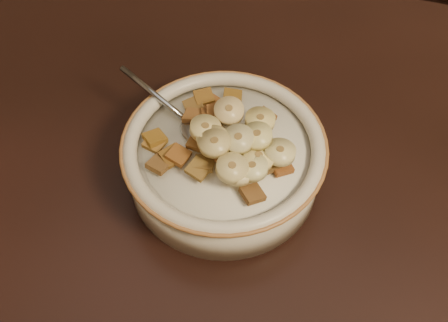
% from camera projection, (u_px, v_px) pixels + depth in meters
% --- Properties ---
extents(table, '(1.44, 0.96, 0.04)m').
position_uv_depth(table, '(389.00, 293.00, 0.56)').
color(table, black).
rests_on(table, floor).
extents(chair, '(0.49, 0.49, 0.89)m').
position_uv_depth(chair, '(379.00, 14.00, 1.26)').
color(chair, black).
rests_on(chair, floor).
extents(cereal_bowl, '(0.20, 0.20, 0.05)m').
position_uv_depth(cereal_bowl, '(224.00, 164.00, 0.60)').
color(cereal_bowl, beige).
rests_on(cereal_bowl, table).
extents(milk, '(0.17, 0.17, 0.00)m').
position_uv_depth(milk, '(224.00, 150.00, 0.58)').
color(milk, silver).
rests_on(milk, cereal_bowl).
extents(spoon, '(0.06, 0.05, 0.01)m').
position_uv_depth(spoon, '(200.00, 132.00, 0.59)').
color(spoon, '#89919D').
rests_on(spoon, cereal_bowl).
extents(cereal_square_0, '(0.03, 0.03, 0.01)m').
position_uv_depth(cereal_square_0, '(211.00, 128.00, 0.57)').
color(cereal_square_0, brown).
rests_on(cereal_square_0, milk).
extents(cereal_square_1, '(0.03, 0.03, 0.01)m').
position_uv_depth(cereal_square_1, '(281.00, 166.00, 0.56)').
color(cereal_square_1, brown).
rests_on(cereal_square_1, milk).
extents(cereal_square_2, '(0.03, 0.02, 0.01)m').
position_uv_depth(cereal_square_2, '(178.00, 155.00, 0.56)').
color(cereal_square_2, brown).
rests_on(cereal_square_2, milk).
extents(cereal_square_3, '(0.02, 0.02, 0.01)m').
position_uv_depth(cereal_square_3, '(233.00, 96.00, 0.61)').
color(cereal_square_3, brown).
rests_on(cereal_square_3, milk).
extents(cereal_square_4, '(0.03, 0.03, 0.01)m').
position_uv_depth(cereal_square_4, '(252.00, 194.00, 0.54)').
color(cereal_square_4, brown).
rests_on(cereal_square_4, milk).
extents(cereal_square_5, '(0.03, 0.03, 0.01)m').
position_uv_depth(cereal_square_5, '(264.00, 117.00, 0.59)').
color(cereal_square_5, brown).
rests_on(cereal_square_5, milk).
extents(cereal_square_6, '(0.02, 0.02, 0.01)m').
position_uv_depth(cereal_square_6, '(155.00, 143.00, 0.58)').
color(cereal_square_6, brown).
rests_on(cereal_square_6, milk).
extents(cereal_square_7, '(0.03, 0.03, 0.01)m').
position_uv_depth(cereal_square_7, '(210.00, 103.00, 0.61)').
color(cereal_square_7, brown).
rests_on(cereal_square_7, milk).
extents(cereal_square_8, '(0.03, 0.03, 0.01)m').
position_uv_depth(cereal_square_8, '(207.00, 138.00, 0.56)').
color(cereal_square_8, olive).
rests_on(cereal_square_8, milk).
extents(cereal_square_9, '(0.03, 0.03, 0.01)m').
position_uv_depth(cereal_square_9, '(155.00, 138.00, 0.58)').
color(cereal_square_9, '#9D6921').
rests_on(cereal_square_9, milk).
extents(cereal_square_10, '(0.03, 0.03, 0.01)m').
position_uv_depth(cereal_square_10, '(199.00, 169.00, 0.55)').
color(cereal_square_10, olive).
rests_on(cereal_square_10, milk).
extents(cereal_square_11, '(0.02, 0.02, 0.01)m').
position_uv_depth(cereal_square_11, '(194.00, 116.00, 0.59)').
color(cereal_square_11, brown).
rests_on(cereal_square_11, milk).
extents(cereal_square_12, '(0.03, 0.03, 0.01)m').
position_uv_depth(cereal_square_12, '(194.00, 106.00, 0.61)').
color(cereal_square_12, brown).
rests_on(cereal_square_12, milk).
extents(cereal_square_13, '(0.03, 0.03, 0.01)m').
position_uv_depth(cereal_square_13, '(211.00, 114.00, 0.59)').
color(cereal_square_13, brown).
rests_on(cereal_square_13, milk).
extents(cereal_square_14, '(0.02, 0.02, 0.01)m').
position_uv_depth(cereal_square_14, '(204.00, 163.00, 0.55)').
color(cereal_square_14, olive).
rests_on(cereal_square_14, milk).
extents(cereal_square_15, '(0.03, 0.03, 0.01)m').
position_uv_depth(cereal_square_15, '(159.00, 164.00, 0.56)').
color(cereal_square_15, brown).
rests_on(cereal_square_15, milk).
extents(cereal_square_16, '(0.03, 0.03, 0.01)m').
position_uv_depth(cereal_square_16, '(216.00, 114.00, 0.58)').
color(cereal_square_16, brown).
rests_on(cereal_square_16, milk).
extents(cereal_square_17, '(0.03, 0.03, 0.01)m').
position_uv_depth(cereal_square_17, '(172.00, 156.00, 0.56)').
color(cereal_square_17, brown).
rests_on(cereal_square_17, milk).
extents(cereal_square_18, '(0.02, 0.02, 0.01)m').
position_uv_depth(cereal_square_18, '(251.00, 154.00, 0.55)').
color(cereal_square_18, brown).
rests_on(cereal_square_18, milk).
extents(cereal_square_19, '(0.03, 0.03, 0.01)m').
position_uv_depth(cereal_square_19, '(204.00, 97.00, 0.61)').
color(cereal_square_19, olive).
rests_on(cereal_square_19, milk).
extents(cereal_square_20, '(0.03, 0.03, 0.01)m').
position_uv_depth(cereal_square_20, '(201.00, 127.00, 0.58)').
color(cereal_square_20, '#936121').
rests_on(cereal_square_20, milk).
extents(cereal_square_21, '(0.02, 0.02, 0.01)m').
position_uv_depth(cereal_square_21, '(199.00, 142.00, 0.56)').
color(cereal_square_21, brown).
rests_on(cereal_square_21, milk).
extents(cereal_square_22, '(0.03, 0.03, 0.01)m').
position_uv_depth(cereal_square_22, '(268.00, 164.00, 0.56)').
color(cereal_square_22, brown).
rests_on(cereal_square_22, milk).
extents(cereal_square_23, '(0.03, 0.03, 0.01)m').
position_uv_depth(cereal_square_23, '(222.00, 154.00, 0.55)').
color(cereal_square_23, '#9A5728').
rests_on(cereal_square_23, milk).
extents(banana_slice_0, '(0.04, 0.04, 0.01)m').
position_uv_depth(banana_slice_0, '(260.00, 120.00, 0.57)').
color(banana_slice_0, '#FEEF7C').
rests_on(banana_slice_0, milk).
extents(banana_slice_1, '(0.04, 0.04, 0.01)m').
position_uv_depth(banana_slice_1, '(212.00, 139.00, 0.54)').
color(banana_slice_1, '#FFDB8B').
rests_on(banana_slice_1, milk).
extents(banana_slice_2, '(0.04, 0.04, 0.01)m').
position_uv_depth(banana_slice_2, '(232.00, 168.00, 0.53)').
color(banana_slice_2, '#E6D278').
rests_on(banana_slice_2, milk).
extents(banana_slice_3, '(0.04, 0.04, 0.01)m').
position_uv_depth(banana_slice_3, '(259.00, 157.00, 0.54)').
color(banana_slice_3, '#F4D896').
rests_on(banana_slice_3, milk).
extents(banana_slice_4, '(0.03, 0.03, 0.01)m').
position_uv_depth(banana_slice_4, '(238.00, 139.00, 0.54)').
color(banana_slice_4, beige).
rests_on(banana_slice_4, milk).
extents(banana_slice_5, '(0.04, 0.04, 0.01)m').
position_uv_depth(banana_slice_5, '(280.00, 152.00, 0.55)').
color(banana_slice_5, '#FFE8A5').
rests_on(banana_slice_5, milk).
extents(banana_slice_6, '(0.04, 0.04, 0.01)m').
position_uv_depth(banana_slice_6, '(239.00, 171.00, 0.54)').
color(banana_slice_6, '#DDC787').
rests_on(banana_slice_6, milk).
extents(banana_slice_7, '(0.04, 0.04, 0.01)m').
position_uv_depth(banana_slice_7, '(205.00, 129.00, 0.55)').
color(banana_slice_7, '#DCBD7D').
rests_on(banana_slice_7, milk).
extents(banana_slice_8, '(0.03, 0.03, 0.01)m').
position_uv_depth(banana_slice_8, '(215.00, 143.00, 0.54)').
color(banana_slice_8, '#D1BB75').
rests_on(banana_slice_8, milk).
extents(banana_slice_9, '(0.04, 0.04, 0.02)m').
position_uv_depth(banana_slice_9, '(229.00, 111.00, 0.58)').
color(banana_slice_9, '#F5D185').
rests_on(banana_slice_9, milk).
extents(banana_slice_10, '(0.04, 0.04, 0.01)m').
position_uv_depth(banana_slice_10, '(252.00, 168.00, 0.54)').
color(banana_slice_10, '#F1E69A').
rests_on(banana_slice_10, milk).
extents(banana_slice_11, '(0.04, 0.04, 0.01)m').
position_uv_depth(banana_slice_11, '(257.00, 136.00, 0.55)').
color(banana_slice_11, '#FFF6A4').
rests_on(banana_slice_11, milk).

